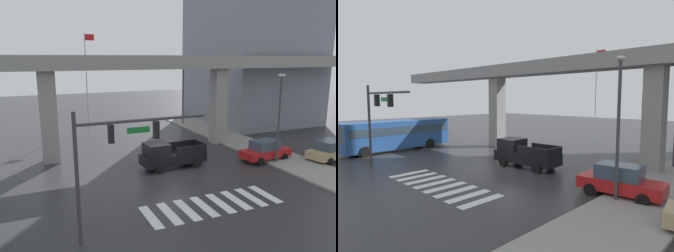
{
  "view_description": "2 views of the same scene",
  "coord_description": "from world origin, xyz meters",
  "views": [
    {
      "loc": [
        -9.55,
        -21.23,
        8.46
      ],
      "look_at": [
        -0.14,
        0.46,
        3.55
      ],
      "focal_mm": 35.31,
      "sensor_mm": 36.0,
      "label": 1
    },
    {
      "loc": [
        14.71,
        -14.97,
        5.19
      ],
      "look_at": [
        -1.52,
        1.43,
        3.01
      ],
      "focal_mm": 30.79,
      "sensor_mm": 36.0,
      "label": 2
    }
  ],
  "objects": [
    {
      "name": "ground_plane",
      "position": [
        0.0,
        0.0,
        0.0
      ],
      "size": [
        120.0,
        120.0,
        0.0
      ],
      "primitive_type": "plane",
      "color": "#2D2D30"
    },
    {
      "name": "crosswalk_stripes",
      "position": [
        0.0,
        -5.75,
        0.01
      ],
      "size": [
        8.25,
        2.8,
        0.01
      ],
      "color": "silver",
      "rests_on": "ground"
    },
    {
      "name": "elevated_overpass",
      "position": [
        0.0,
        6.58,
        7.41
      ],
      "size": [
        49.76,
        2.42,
        8.66
      ],
      "color": "gray",
      "rests_on": "ground"
    },
    {
      "name": "sidewalk_east",
      "position": [
        9.96,
        2.0,
        0.07
      ],
      "size": [
        4.0,
        36.0,
        0.15
      ],
      "primitive_type": "cube",
      "color": "gray",
      "rests_on": "ground"
    },
    {
      "name": "pickup_truck",
      "position": [
        0.42,
        1.4,
        0.99
      ],
      "size": [
        5.2,
        2.3,
        2.08
      ],
      "color": "black",
      "rests_on": "ground"
    },
    {
      "name": "city_bus",
      "position": [
        -13.47,
        -2.16,
        1.72
      ],
      "size": [
        3.24,
        10.93,
        2.99
      ],
      "color": "#234C8C",
      "rests_on": "ground"
    },
    {
      "name": "sedan_red",
      "position": [
        8.51,
        -0.06,
        0.85
      ],
      "size": [
        4.43,
        2.22,
        1.72
      ],
      "color": "red",
      "rests_on": "ground"
    },
    {
      "name": "traffic_signal_mast",
      "position": [
        -6.04,
        -6.88,
        4.39
      ],
      "size": [
        6.49,
        0.32,
        6.2
      ],
      "color": "#38383D",
      "rests_on": "ground"
    },
    {
      "name": "street_lamp_near_corner",
      "position": [
        8.76,
        -1.14,
        4.56
      ],
      "size": [
        0.44,
        0.7,
        7.24
      ],
      "color": "#38383D",
      "rests_on": "ground"
    },
    {
      "name": "fire_hydrant",
      "position": [
        8.36,
        -0.25,
        0.43
      ],
      "size": [
        0.24,
        0.24,
        0.85
      ],
      "color": "red",
      "rests_on": "ground"
    },
    {
      "name": "flagpole",
      "position": [
        -2.67,
        18.64,
        6.45
      ],
      "size": [
        1.16,
        0.12,
        11.27
      ],
      "color": "silver",
      "rests_on": "ground"
    }
  ]
}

